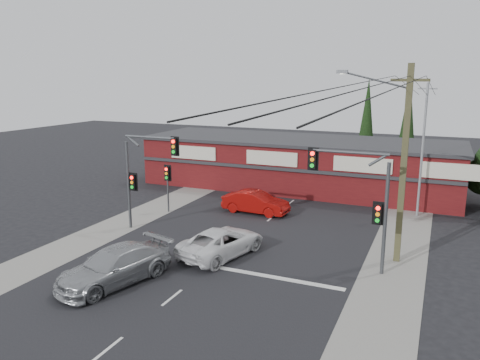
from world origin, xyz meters
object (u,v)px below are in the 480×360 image
at_px(white_suv, 222,242).
at_px(red_sedan, 256,202).
at_px(shop_building, 298,163).
at_px(silver_suv, 115,266).
at_px(utility_pole, 401,158).

bearing_deg(white_suv, red_sedan, -67.12).
distance_m(red_sedan, shop_building, 8.87).
relative_size(silver_suv, shop_building, 0.21).
bearing_deg(silver_suv, red_sedan, 98.82).
bearing_deg(shop_building, red_sedan, -93.02).
relative_size(white_suv, utility_pole, 0.53).
xyz_separation_m(silver_suv, utility_pole, (11.59, 7.96, 4.57)).
relative_size(shop_building, utility_pole, 2.73).
relative_size(white_suv, silver_suv, 0.93).
bearing_deg(white_suv, silver_suv, 73.21).
height_order(shop_building, utility_pole, utility_pole).
bearing_deg(shop_building, silver_suv, -95.79).
distance_m(white_suv, red_sedan, 8.22).
bearing_deg(red_sedan, utility_pole, -114.95).
distance_m(silver_suv, red_sedan, 13.33).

